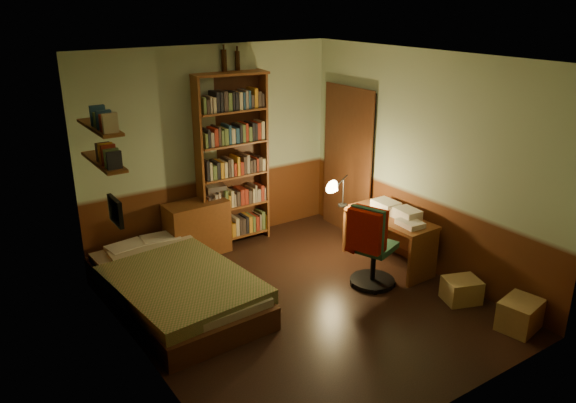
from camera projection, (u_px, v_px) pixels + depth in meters
floor at (301, 303)px, 6.13m from camera, size 3.50×4.00×0.02m
ceiling at (303, 57)px, 5.23m from camera, size 3.50×4.00×0.02m
wall_back at (212, 148)px, 7.25m from camera, size 3.50×0.02×2.60m
wall_left at (133, 228)px, 4.76m from camera, size 0.02×4.00×2.60m
wall_right at (423, 163)px, 6.61m from camera, size 0.02×4.00×2.60m
wall_front at (460, 264)px, 4.12m from camera, size 3.50×0.02×2.60m
doorway at (349, 162)px, 7.70m from camera, size 0.06×0.90×2.00m
door_trim at (347, 163)px, 7.68m from camera, size 0.02×0.98×2.08m
bed at (173, 274)px, 6.04m from camera, size 1.28×2.28×0.66m
dresser at (197, 228)px, 7.18m from camera, size 0.80×0.41×0.70m
mini_stereo at (215, 190)px, 7.32m from camera, size 0.28×0.23×0.13m
bookshelf at (232, 161)px, 7.29m from camera, size 1.00×0.43×2.26m
bottle_left at (224, 61)px, 6.93m from camera, size 0.09×0.09×0.27m
bottle_right at (237, 61)px, 7.03m from camera, size 0.08×0.08×0.24m
desk at (388, 240)px, 6.91m from camera, size 0.53×1.21×0.64m
paper_stack at (386, 206)px, 6.95m from camera, size 0.24×0.32×0.13m
desk_lamp at (344, 184)px, 7.03m from camera, size 0.20×0.20×0.59m
office_chair at (374, 246)px, 6.37m from camera, size 0.59×0.55×0.95m
red_jacket at (364, 193)px, 5.97m from camera, size 0.30×0.43×0.47m
wall_shelf_lower at (104, 162)px, 5.57m from camera, size 0.20×0.90×0.03m
wall_shelf_upper at (100, 127)px, 5.45m from camera, size 0.20×0.90×0.03m
framed_picture at (115, 211)px, 5.26m from camera, size 0.04×0.32×0.26m
cardboard_box_a at (520, 315)px, 5.60m from camera, size 0.47×0.40×0.31m
cardboard_box_b at (461, 290)px, 6.12m from camera, size 0.45×0.42×0.26m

